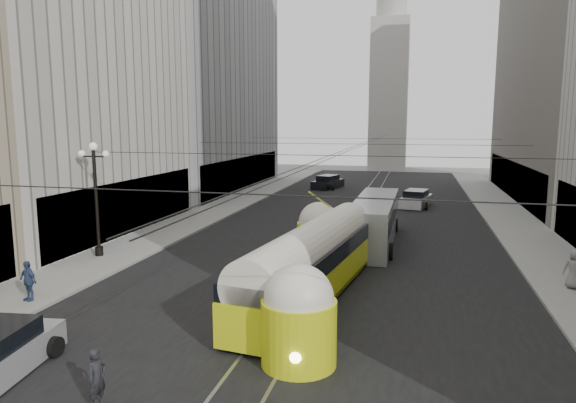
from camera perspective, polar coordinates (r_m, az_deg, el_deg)
The scene contains 16 objects.
road at distance 40.28m, azimuth 7.20°, elevation -2.18°, with size 20.00×85.00×0.02m, color black.
sidewalk_left at distance 46.50m, azimuth -7.11°, elevation -0.62°, with size 4.00×72.00×0.15m, color gray.
sidewalk_right at distance 44.09m, azimuth 23.45°, elevation -1.79°, with size 4.00×72.00×0.15m, color gray.
rail_left at distance 40.38m, azimuth 6.14°, elevation -2.13°, with size 0.12×85.00×0.04m, color gray.
rail_right at distance 40.21m, azimuth 8.26°, elevation -2.22°, with size 0.12×85.00×0.04m, color gray.
building_left_far at distance 60.43m, azimuth -10.49°, elevation 14.99°, with size 12.60×28.60×28.60m.
distant_tower at distance 87.24m, azimuth 11.21°, elevation 13.43°, with size 6.00×6.00×31.36m.
lamppost_left_mid at distance 30.41m, azimuth -20.57°, elevation 0.94°, with size 1.86×0.44×6.37m.
catenary at distance 38.59m, azimuth 7.36°, elevation 6.15°, with size 25.00×72.00×0.23m.
streetcar at distance 22.41m, azimuth 2.62°, elevation -6.70°, with size 4.11×15.05×3.30m.
city_bus at distance 32.85m, azimuth 9.61°, elevation -1.93°, with size 2.65×11.29×2.86m.
sedan_white_far at distance 48.09m, azimuth 14.02°, elevation 0.26°, with size 3.04×5.23×1.55m.
sedan_dark_far at distance 60.16m, azimuth 4.44°, elevation 2.14°, with size 3.34×5.23×1.54m.
pedestrian_crossing_a at distance 15.34m, azimuth -20.44°, elevation -17.95°, with size 0.60×0.40×1.66m, color black.
pedestrian_sidewalk_right at distance 26.68m, azimuth 29.20°, elevation -6.55°, with size 0.88×0.54×1.81m, color slate.
pedestrian_sidewalk_left at distance 24.40m, azimuth -26.92°, elevation -7.85°, with size 1.01×0.57×1.72m, color navy.
Camera 1 is at (4.57, -6.80, 7.58)m, focal length 32.00 mm.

